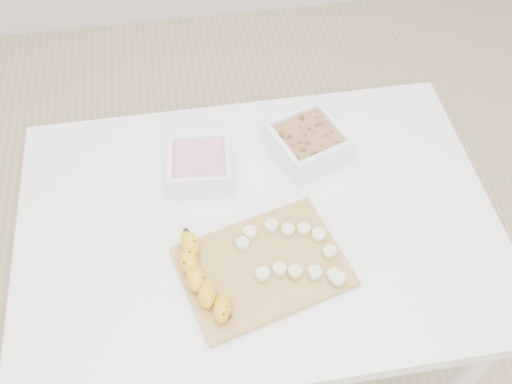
{
  "coord_description": "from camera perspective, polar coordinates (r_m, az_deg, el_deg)",
  "views": [
    {
      "loc": [
        -0.11,
        -0.66,
        1.74
      ],
      "look_at": [
        0.0,
        0.03,
        0.81
      ],
      "focal_mm": 40.0,
      "sensor_mm": 36.0,
      "label": 1
    }
  ],
  "objects": [
    {
      "name": "banana_slices",
      "position": [
        1.13,
        3.84,
        -6.04
      ],
      "size": [
        0.19,
        0.17,
        0.02
      ],
      "color": "beige",
      "rests_on": "cutting_board"
    },
    {
      "name": "table",
      "position": [
        1.27,
        0.21,
        -5.28
      ],
      "size": [
        1.0,
        0.7,
        0.75
      ],
      "color": "white",
      "rests_on": "ground"
    },
    {
      "name": "bowl_yogurt",
      "position": [
        1.25,
        -5.64,
        2.67
      ],
      "size": [
        0.15,
        0.15,
        0.06
      ],
      "color": "white",
      "rests_on": "table"
    },
    {
      "name": "banana",
      "position": [
        1.09,
        -5.28,
        -8.56
      ],
      "size": [
        0.08,
        0.21,
        0.03
      ],
      "primitive_type": null,
      "rotation": [
        0.0,
        0.0,
        0.11
      ],
      "color": "gold",
      "rests_on": "cutting_board"
    },
    {
      "name": "cutting_board",
      "position": [
        1.13,
        0.69,
        -7.49
      ],
      "size": [
        0.36,
        0.3,
        0.01
      ],
      "primitive_type": "cube",
      "rotation": [
        0.0,
        0.0,
        0.26
      ],
      "color": "tan",
      "rests_on": "table"
    },
    {
      "name": "bowl_granola",
      "position": [
        1.29,
        5.18,
        4.99
      ],
      "size": [
        0.19,
        0.19,
        0.07
      ],
      "color": "white",
      "rests_on": "table"
    },
    {
      "name": "ground",
      "position": [
        1.86,
        0.15,
        -15.88
      ],
      "size": [
        3.5,
        3.5,
        0.0
      ],
      "primitive_type": "plane",
      "color": "#C6AD89",
      "rests_on": "ground"
    }
  ]
}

